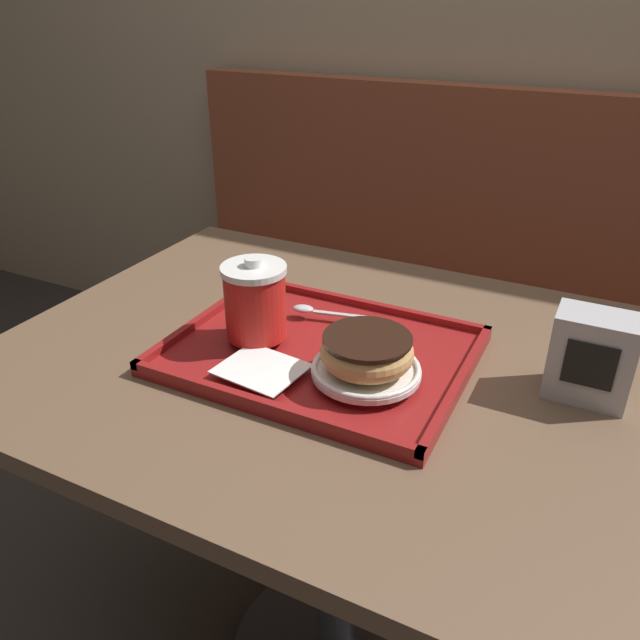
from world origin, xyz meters
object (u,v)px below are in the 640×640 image
coffee_cup_front (255,301)px  napkin_dispenser (591,357)px  donut_chocolate_glazed (367,351)px  spoon (316,311)px

coffee_cup_front → napkin_dispenser: coffee_cup_front is taller
napkin_dispenser → donut_chocolate_glazed: bearing=-156.8°
spoon → donut_chocolate_glazed: bearing=125.1°
donut_chocolate_glazed → spoon: donut_chocolate_glazed is taller
spoon → coffee_cup_front: bearing=52.1°
donut_chocolate_glazed → napkin_dispenser: (0.27, 0.12, 0.00)m
spoon → napkin_dispenser: size_ratio=1.21×
spoon → napkin_dispenser: 0.42m
donut_chocolate_glazed → napkin_dispenser: size_ratio=1.04×
spoon → napkin_dispenser: bearing=165.6°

